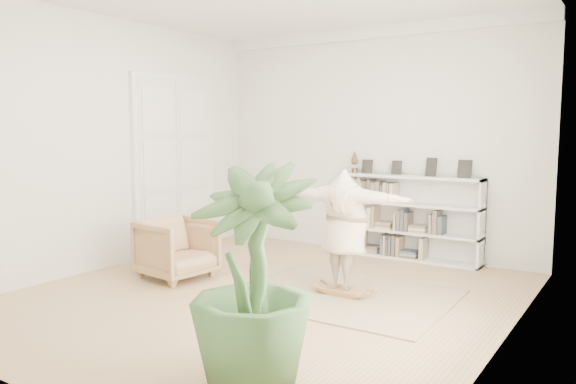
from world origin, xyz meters
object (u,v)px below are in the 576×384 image
object	(u,v)px
armchair	(177,249)
houseplant	(253,277)
rocker_board	(344,290)
person	(345,226)
bookshelf	(409,218)

from	to	relation	value
armchair	houseplant	size ratio (longest dim) A/B	0.51
armchair	rocker_board	bearing A→B (deg)	-70.30
rocker_board	houseplant	distance (m)	2.69
rocker_board	houseplant	bearing A→B (deg)	-79.43
houseplant	armchair	bearing A→B (deg)	144.16
person	houseplant	world-z (taller)	houseplant
bookshelf	person	xyz separation A→B (m)	(0.05, -2.26, 0.22)
bookshelf	houseplant	bearing A→B (deg)	-83.22
bookshelf	person	distance (m)	2.27
bookshelf	person	bearing A→B (deg)	-88.66
person	houseplant	bearing A→B (deg)	100.57
armchair	rocker_board	xyz separation A→B (m)	(2.27, 0.50, -0.33)
person	bookshelf	bearing A→B (deg)	-89.66
bookshelf	armchair	size ratio (longest dim) A/B	2.48
bookshelf	rocker_board	bearing A→B (deg)	-88.66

